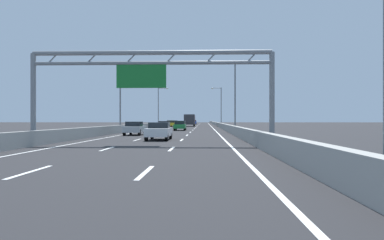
{
  "coord_description": "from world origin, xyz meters",
  "views": [
    {
      "loc": [
        3.63,
        1.35,
        1.63
      ],
      "look_at": [
        1.4,
        66.35,
        1.58
      ],
      "focal_mm": 34.03,
      "sensor_mm": 36.0,
      "label": 1
    }
  ],
  "objects_px": {
    "streetlamp_right_far": "(220,104)",
    "orange_car": "(174,123)",
    "blue_car": "(194,122)",
    "box_truck": "(190,120)",
    "sign_gantry": "(150,72)",
    "streetlamp_right_mid": "(233,91)",
    "streetlamp_left_mid": "(122,92)",
    "black_car": "(164,125)",
    "streetlamp_left_far": "(159,104)",
    "green_car": "(180,125)",
    "white_car": "(159,131)",
    "yellow_car": "(171,124)",
    "silver_car": "(135,128)"
  },
  "relations": [
    {
      "from": "streetlamp_right_far",
      "to": "orange_car",
      "type": "xyz_separation_m",
      "value": [
        -11.08,
        -2.5,
        -4.63
      ]
    },
    {
      "from": "blue_car",
      "to": "box_truck",
      "type": "relative_size",
      "value": 0.6
    },
    {
      "from": "sign_gantry",
      "to": "streetlamp_right_mid",
      "type": "xyz_separation_m",
      "value": [
        7.55,
        23.85,
        0.54
      ]
    },
    {
      "from": "streetlamp_left_mid",
      "to": "black_car",
      "type": "height_order",
      "value": "streetlamp_left_mid"
    },
    {
      "from": "streetlamp_left_far",
      "to": "green_car",
      "type": "bearing_deg",
      "value": -77.65
    },
    {
      "from": "black_car",
      "to": "box_truck",
      "type": "height_order",
      "value": "box_truck"
    },
    {
      "from": "green_car",
      "to": "box_truck",
      "type": "bearing_deg",
      "value": 89.86
    },
    {
      "from": "streetlamp_right_far",
      "to": "white_car",
      "type": "relative_size",
      "value": 2.23
    },
    {
      "from": "streetlamp_right_mid",
      "to": "orange_car",
      "type": "bearing_deg",
      "value": 106.34
    },
    {
      "from": "white_car",
      "to": "blue_car",
      "type": "height_order",
      "value": "blue_car"
    },
    {
      "from": "yellow_car",
      "to": "blue_car",
      "type": "xyz_separation_m",
      "value": [
        3.84,
        41.53,
        0.03
      ]
    },
    {
      "from": "green_car",
      "to": "blue_car",
      "type": "bearing_deg",
      "value": 89.92
    },
    {
      "from": "streetlamp_right_far",
      "to": "green_car",
      "type": "distance_m",
      "value": 34.88
    },
    {
      "from": "orange_car",
      "to": "streetlamp_left_mid",
      "type": "bearing_deg",
      "value": -95.82
    },
    {
      "from": "silver_car",
      "to": "blue_car",
      "type": "xyz_separation_m",
      "value": [
        3.79,
        83.58,
        0.05
      ]
    },
    {
      "from": "streetlamp_right_far",
      "to": "black_car",
      "type": "xyz_separation_m",
      "value": [
        -11.01,
        -25.15,
        -4.67
      ]
    },
    {
      "from": "sign_gantry",
      "to": "streetlamp_left_far",
      "type": "distance_m",
      "value": 64.56
    },
    {
      "from": "streetlamp_right_mid",
      "to": "sign_gantry",
      "type": "bearing_deg",
      "value": -107.57
    },
    {
      "from": "streetlamp_right_mid",
      "to": "streetlamp_left_mid",
      "type": "bearing_deg",
      "value": 180.0
    },
    {
      "from": "streetlamp_right_mid",
      "to": "white_car",
      "type": "relative_size",
      "value": 2.23
    },
    {
      "from": "sign_gantry",
      "to": "black_car",
      "type": "xyz_separation_m",
      "value": [
        -3.46,
        38.98,
        -4.13
      ]
    },
    {
      "from": "streetlamp_right_mid",
      "to": "streetlamp_left_far",
      "type": "height_order",
      "value": "same"
    },
    {
      "from": "streetlamp_right_mid",
      "to": "white_car",
      "type": "height_order",
      "value": "streetlamp_right_mid"
    },
    {
      "from": "streetlamp_left_far",
      "to": "silver_car",
      "type": "bearing_deg",
      "value": -85.82
    },
    {
      "from": "streetlamp_left_far",
      "to": "blue_car",
      "type": "relative_size",
      "value": 2.08
    },
    {
      "from": "sign_gantry",
      "to": "streetlamp_left_far",
      "type": "bearing_deg",
      "value": 96.56
    },
    {
      "from": "white_car",
      "to": "box_truck",
      "type": "distance_m",
      "value": 59.79
    },
    {
      "from": "silver_car",
      "to": "streetlamp_left_far",
      "type": "bearing_deg",
      "value": 94.18
    },
    {
      "from": "sign_gantry",
      "to": "box_truck",
      "type": "xyz_separation_m",
      "value": [
        0.1,
        64.37,
        -3.23
      ]
    },
    {
      "from": "streetlamp_left_mid",
      "to": "orange_car",
      "type": "height_order",
      "value": "streetlamp_left_mid"
    },
    {
      "from": "black_car",
      "to": "green_car",
      "type": "relative_size",
      "value": 0.93
    },
    {
      "from": "streetlamp_left_mid",
      "to": "streetlamp_right_far",
      "type": "height_order",
      "value": "same"
    },
    {
      "from": "streetlamp_left_far",
      "to": "streetlamp_right_far",
      "type": "height_order",
      "value": "same"
    },
    {
      "from": "streetlamp_right_mid",
      "to": "streetlamp_right_far",
      "type": "relative_size",
      "value": 1.0
    },
    {
      "from": "yellow_car",
      "to": "blue_car",
      "type": "height_order",
      "value": "blue_car"
    },
    {
      "from": "streetlamp_left_mid",
      "to": "orange_car",
      "type": "relative_size",
      "value": 2.16
    },
    {
      "from": "green_car",
      "to": "white_car",
      "type": "height_order",
      "value": "green_car"
    },
    {
      "from": "green_car",
      "to": "white_car",
      "type": "relative_size",
      "value": 1.06
    },
    {
      "from": "blue_car",
      "to": "box_truck",
      "type": "distance_m",
      "value": 32.95
    },
    {
      "from": "streetlamp_right_mid",
      "to": "streetlamp_left_far",
      "type": "xyz_separation_m",
      "value": [
        -14.93,
        40.28,
        0.0
      ]
    },
    {
      "from": "silver_car",
      "to": "box_truck",
      "type": "height_order",
      "value": "box_truck"
    },
    {
      "from": "silver_car",
      "to": "orange_car",
      "type": "height_order",
      "value": "orange_car"
    },
    {
      "from": "black_car",
      "to": "yellow_car",
      "type": "bearing_deg",
      "value": 90.97
    },
    {
      "from": "streetlamp_left_mid",
      "to": "silver_car",
      "type": "bearing_deg",
      "value": -70.0
    },
    {
      "from": "streetlamp_right_far",
      "to": "streetlamp_right_mid",
      "type": "bearing_deg",
      "value": -90.0
    },
    {
      "from": "black_car",
      "to": "green_car",
      "type": "height_order",
      "value": "green_car"
    },
    {
      "from": "streetlamp_left_far",
      "to": "blue_car",
      "type": "distance_m",
      "value": 34.33
    },
    {
      "from": "black_car",
      "to": "blue_car",
      "type": "bearing_deg",
      "value": 86.51
    },
    {
      "from": "silver_car",
      "to": "streetlamp_right_far",
      "type": "bearing_deg",
      "value": 77.42
    },
    {
      "from": "black_car",
      "to": "streetlamp_left_mid",
      "type": "bearing_deg",
      "value": -104.53
    }
  ]
}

